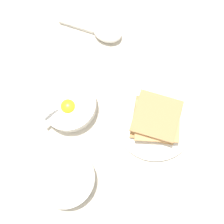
{
  "coord_description": "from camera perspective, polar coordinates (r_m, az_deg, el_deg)",
  "views": [
    {
      "loc": [
        -0.05,
        0.14,
        0.8
      ],
      "look_at": [
        0.02,
        0.01,
        0.02
      ],
      "focal_mm": 50.0,
      "sensor_mm": 36.0,
      "label": 1
    }
  ],
  "objects": [
    {
      "name": "soup_spoon",
      "position": [
        0.86,
        -1.72,
        14.53
      ],
      "size": [
        0.18,
        0.07,
        0.03
      ],
      "color": "white",
      "rests_on": "ground_plane"
    },
    {
      "name": "toast_plate",
      "position": [
        0.81,
        7.82,
        -1.57
      ],
      "size": [
        0.21,
        0.21,
        0.01
      ],
      "color": "white",
      "rests_on": "ground_plane"
    },
    {
      "name": "egg_bowl",
      "position": [
        0.8,
        -7.95,
        1.49
      ],
      "size": [
        0.14,
        0.14,
        0.08
      ],
      "color": "white",
      "rests_on": "ground_plane"
    },
    {
      "name": "ground_plane",
      "position": [
        0.81,
        1.5,
        0.1
      ],
      "size": [
        3.0,
        3.0,
        0.0
      ],
      "primitive_type": "plane",
      "color": "beige"
    },
    {
      "name": "toast_sandwich",
      "position": [
        0.78,
        8.04,
        -1.3
      ],
      "size": [
        0.15,
        0.14,
        0.04
      ],
      "color": "tan",
      "rests_on": "toast_plate"
    },
    {
      "name": "congee_bowl",
      "position": [
        0.78,
        -8.51,
        -11.77
      ],
      "size": [
        0.14,
        0.14,
        0.05
      ],
      "color": "white",
      "rests_on": "ground_plane"
    }
  ]
}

